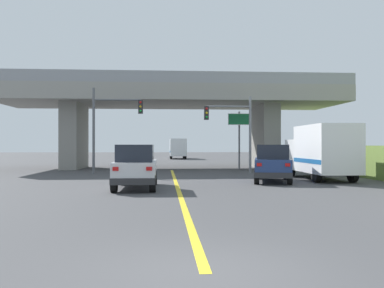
{
  "coord_description": "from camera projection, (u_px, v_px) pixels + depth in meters",
  "views": [
    {
      "loc": [
        -0.66,
        -6.36,
        2.0
      ],
      "look_at": [
        1.04,
        18.27,
        2.07
      ],
      "focal_mm": 38.62,
      "sensor_mm": 36.0,
      "label": 1
    }
  ],
  "objects": [
    {
      "name": "box_truck",
      "position": [
        321.0,
        151.0,
        23.9
      ],
      "size": [
        2.33,
        6.49,
        3.13
      ],
      "color": "silver",
      "rests_on": "ground"
    },
    {
      "name": "semi_truck_distant",
      "position": [
        178.0,
        148.0,
        60.48
      ],
      "size": [
        2.33,
        6.55,
        2.92
      ],
      "color": "silver",
      "rests_on": "ground"
    },
    {
      "name": "overpass_bridge",
      "position": [
        171.0,
        105.0,
        35.84
      ],
      "size": [
        28.92,
        8.76,
        7.7
      ],
      "color": "gray",
      "rests_on": "ground"
    },
    {
      "name": "suv_lead",
      "position": [
        136.0,
        167.0,
        19.0
      ],
      "size": [
        1.88,
        4.52,
        2.02
      ],
      "color": "silver",
      "rests_on": "ground"
    },
    {
      "name": "suv_crossing",
      "position": [
        272.0,
        163.0,
        22.43
      ],
      "size": [
        2.84,
        4.78,
        2.02
      ],
      "rotation": [
        0.0,
        0.0,
        -0.23
      ],
      "color": "navy",
      "rests_on": "ground"
    },
    {
      "name": "traffic_signal_nearside",
      "position": [
        234.0,
        124.0,
        29.29
      ],
      "size": [
        3.38,
        0.36,
        5.47
      ],
      "color": "slate",
      "rests_on": "ground"
    },
    {
      "name": "highway_sign",
      "position": [
        239.0,
        126.0,
        33.66
      ],
      "size": [
        1.86,
        0.17,
        4.74
      ],
      "color": "#56595E",
      "rests_on": "ground"
    },
    {
      "name": "lane_divider_stripe",
      "position": [
        177.0,
        187.0,
        19.63
      ],
      "size": [
        0.2,
        26.57,
        0.01
      ],
      "primitive_type": "cube",
      "color": "yellow",
      "rests_on": "ground"
    },
    {
      "name": "ground",
      "position": [
        171.0,
        168.0,
        35.83
      ],
      "size": [
        160.0,
        160.0,
        0.0
      ],
      "primitive_type": "plane",
      "color": "#424244"
    },
    {
      "name": "traffic_signal_farside",
      "position": [
        110.0,
        120.0,
        28.7
      ],
      "size": [
        3.49,
        0.36,
        5.98
      ],
      "color": "#56595E",
      "rests_on": "ground"
    }
  ]
}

